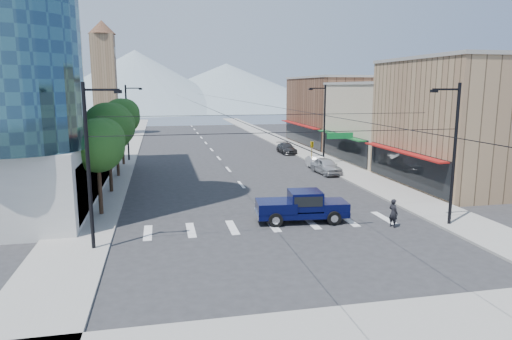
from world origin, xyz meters
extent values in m
plane|color=#28282B|center=(0.00, 0.00, 0.00)|extent=(160.00, 160.00, 0.00)
cube|color=gray|center=(-12.00, 40.00, 0.07)|extent=(4.00, 120.00, 0.15)
cube|color=gray|center=(12.00, 40.00, 0.07)|extent=(4.00, 120.00, 0.15)
cube|color=gray|center=(0.00, -12.00, 0.07)|extent=(28.00, 4.00, 0.15)
cube|color=#8C6B4C|center=(20.00, 10.00, 5.50)|extent=(12.00, 14.00, 11.00)
cube|color=tan|center=(20.00, 24.00, 4.50)|extent=(12.00, 14.00, 9.00)
cube|color=brown|center=(20.00, 40.00, 5.00)|extent=(12.00, 18.00, 10.00)
cube|color=#8C6B4C|center=(-16.50, 62.00, 9.00)|extent=(4.00, 4.00, 18.00)
cone|color=brown|center=(-16.50, 62.00, 19.20)|extent=(4.80, 4.80, 2.40)
cone|color=gray|center=(-15.00, 150.00, 11.00)|extent=(80.00, 80.00, 22.00)
cone|color=gray|center=(20.00, 160.00, 9.00)|extent=(90.00, 90.00, 18.00)
cylinder|color=black|center=(-11.20, 6.00, 2.27)|extent=(0.28, 0.28, 4.55)
sphere|color=#184316|center=(-11.20, 6.00, 4.88)|extent=(3.64, 3.64, 3.64)
sphere|color=#184316|center=(-10.80, 6.30, 5.28)|extent=(2.86, 2.86, 2.86)
cylinder|color=black|center=(-11.20, 13.00, 2.55)|extent=(0.28, 0.28, 5.11)
sphere|color=#184316|center=(-11.20, 13.00, 5.47)|extent=(4.09, 4.09, 4.09)
sphere|color=#184316|center=(-10.80, 13.30, 5.88)|extent=(3.21, 3.21, 3.21)
cylinder|color=black|center=(-11.20, 20.00, 2.27)|extent=(0.28, 0.28, 4.55)
sphere|color=#184316|center=(-11.20, 20.00, 4.88)|extent=(3.64, 3.64, 3.64)
sphere|color=#184316|center=(-10.80, 20.30, 5.28)|extent=(2.86, 2.86, 2.86)
cylinder|color=black|center=(-11.20, 27.00, 2.55)|extent=(0.28, 0.28, 5.11)
sphere|color=#184316|center=(-11.20, 27.00, 5.47)|extent=(4.09, 4.09, 4.09)
sphere|color=#184316|center=(-10.80, 27.30, 5.88)|extent=(3.21, 3.21, 3.21)
cylinder|color=black|center=(-10.80, -1.00, 4.50)|extent=(0.20, 0.20, 9.00)
cylinder|color=black|center=(10.80, -1.00, 4.50)|extent=(0.20, 0.20, 9.00)
cylinder|color=black|center=(0.00, -1.00, 6.20)|extent=(21.60, 0.04, 0.04)
imported|color=gold|center=(1.50, -1.00, 5.15)|extent=(0.16, 0.20, 1.00)
cube|color=#0C6626|center=(3.20, -1.00, 5.95)|extent=(1.60, 0.06, 0.35)
cylinder|color=black|center=(-10.80, 30.00, 4.50)|extent=(0.20, 0.20, 9.00)
cube|color=black|center=(-9.90, 30.00, 8.60)|extent=(1.80, 0.12, 0.12)
cube|color=black|center=(-9.10, 30.00, 8.50)|extent=(0.40, 0.25, 0.18)
cylinder|color=black|center=(10.80, 22.00, 4.50)|extent=(0.20, 0.20, 9.00)
cube|color=black|center=(9.90, 22.00, 8.60)|extent=(1.80, 0.12, 0.12)
cube|color=black|center=(9.10, 22.00, 8.50)|extent=(0.40, 0.25, 0.18)
cube|color=#070A34|center=(1.88, 1.91, 0.59)|extent=(6.12, 2.71, 0.38)
cube|color=#070A34|center=(3.98, 1.71, 1.03)|extent=(1.91, 2.21, 0.59)
cube|color=#070A34|center=(2.10, 1.89, 1.46)|extent=(2.23, 2.18, 1.19)
cube|color=black|center=(2.10, 1.89, 1.57)|extent=(2.02, 2.20, 0.65)
cube|color=#070A34|center=(0.16, 2.07, 1.08)|extent=(2.68, 2.39, 0.70)
cube|color=silver|center=(4.84, 1.63, 0.59)|extent=(0.32, 2.06, 0.38)
cube|color=silver|center=(-1.08, 2.19, 0.59)|extent=(0.32, 2.06, 0.32)
cylinder|color=black|center=(3.67, 0.71, 0.45)|extent=(0.93, 0.41, 0.91)
cylinder|color=black|center=(3.86, 2.75, 0.45)|extent=(0.93, 0.41, 0.91)
cylinder|color=black|center=(-0.10, 1.06, 0.45)|extent=(0.93, 0.41, 0.91)
cylinder|color=black|center=(0.10, 3.11, 0.45)|extent=(0.93, 0.41, 0.91)
imported|color=black|center=(7.17, -0.47, 0.91)|extent=(0.63, 0.77, 1.82)
imported|color=#AAABAE|center=(9.40, 17.41, 0.81)|extent=(2.25, 4.86, 1.61)
imported|color=silver|center=(9.40, 20.24, 0.68)|extent=(1.55, 4.16, 1.36)
imported|color=#302F32|center=(9.40, 32.31, 0.68)|extent=(1.96, 4.69, 1.36)
camera|label=1|loc=(-7.05, -25.85, 8.74)|focal=32.00mm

